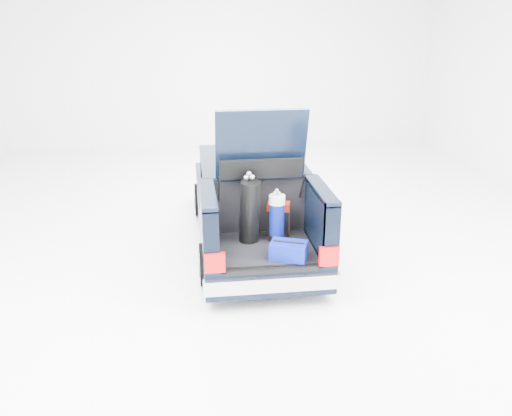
{
  "coord_description": "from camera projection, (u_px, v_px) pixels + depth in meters",
  "views": [
    {
      "loc": [
        -1.02,
        -8.34,
        3.73
      ],
      "look_at": [
        0.0,
        -0.5,
        0.82
      ],
      "focal_mm": 38.0,
      "sensor_mm": 36.0,
      "label": 1
    }
  ],
  "objects": [
    {
      "name": "ground",
      "position": [
        252.0,
        243.0,
        9.17
      ],
      "size": [
        14.0,
        14.0,
        0.0
      ],
      "primitive_type": "plane",
      "color": "white",
      "rests_on": "ground"
    },
    {
      "name": "black_golf_bag",
      "position": [
        250.0,
        211.0,
        7.59
      ],
      "size": [
        0.38,
        0.43,
        1.02
      ],
      "rotation": [
        0.0,
        0.0,
        0.3
      ],
      "color": "black",
      "rests_on": "car"
    },
    {
      "name": "car",
      "position": [
        251.0,
        204.0,
        9.04
      ],
      "size": [
        1.87,
        4.65,
        2.47
      ],
      "color": "black",
      "rests_on": "ground"
    },
    {
      "name": "blue_duffel",
      "position": [
        289.0,
        250.0,
        7.19
      ],
      "size": [
        0.56,
        0.47,
        0.25
      ],
      "rotation": [
        0.0,
        0.0,
        -0.37
      ],
      "color": "#050F74",
      "rests_on": "car"
    },
    {
      "name": "red_suitcase",
      "position": [
        278.0,
        219.0,
        7.9
      ],
      "size": [
        0.36,
        0.29,
        0.53
      ],
      "rotation": [
        0.0,
        0.0,
        -0.27
      ],
      "color": "maroon",
      "rests_on": "car"
    },
    {
      "name": "blue_golf_bag",
      "position": [
        277.0,
        218.0,
        7.68
      ],
      "size": [
        0.24,
        0.24,
        0.77
      ],
      "rotation": [
        0.0,
        0.0,
        -0.04
      ],
      "color": "black",
      "rests_on": "car"
    }
  ]
}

